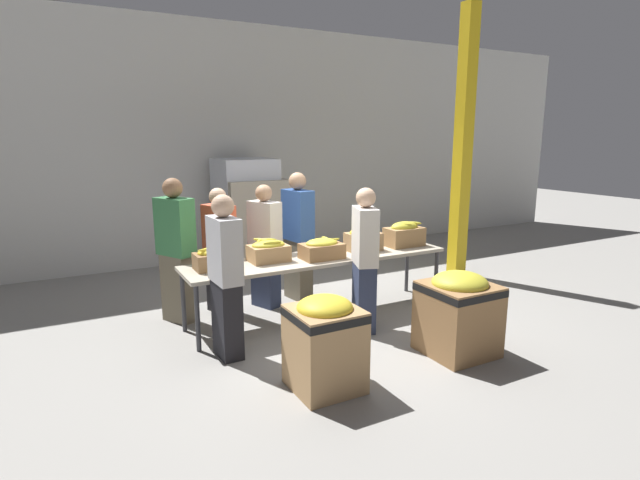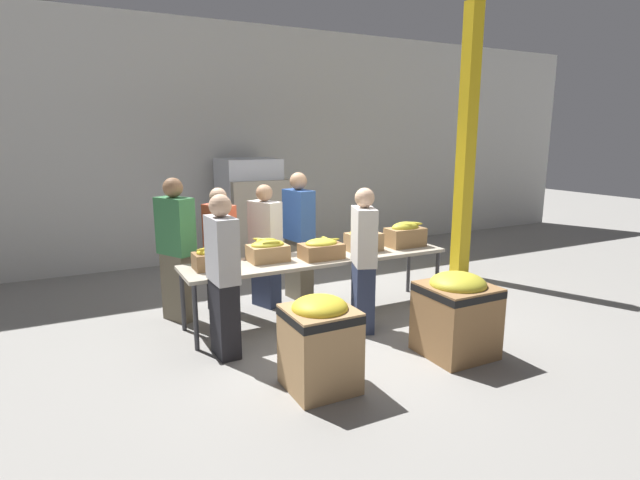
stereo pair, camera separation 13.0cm
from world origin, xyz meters
TOP-DOWN VIEW (x-y plane):
  - ground_plane at (0.00, 0.00)m, footprint 30.00×30.00m
  - wall_back at (0.00, 3.38)m, footprint 16.00×0.08m
  - sorting_table at (0.00, 0.00)m, footprint 3.23×0.72m
  - banana_box_0 at (-1.27, 0.05)m, footprint 0.39×0.28m
  - banana_box_1 at (-0.61, 0.09)m, footprint 0.44×0.35m
  - banana_box_2 at (-0.01, -0.08)m, footprint 0.48×0.31m
  - banana_box_3 at (0.64, 0.03)m, footprint 0.42×0.28m
  - banana_box_4 at (1.25, -0.00)m, footprint 0.49×0.31m
  - volunteer_0 at (-0.42, 0.66)m, footprint 0.35×0.47m
  - volunteer_1 at (-1.52, 0.66)m, footprint 0.41×0.51m
  - volunteer_2 at (0.08, 0.74)m, footprint 0.29×0.48m
  - volunteer_3 at (-1.32, -0.54)m, footprint 0.23×0.44m
  - volunteer_4 at (-0.98, 0.74)m, footprint 0.35×0.46m
  - volunteer_5 at (0.24, -0.60)m, footprint 0.35×0.48m
  - donation_bin_0 at (-0.79, -1.57)m, footprint 0.57×0.57m
  - donation_bin_1 at (0.73, -1.57)m, footprint 0.65×0.65m
  - support_pillar at (2.74, 0.58)m, footprint 0.21×0.21m
  - pallet_stack_0 at (0.08, 2.73)m, footprint 0.98×0.98m
  - pallet_stack_1 at (0.15, 2.65)m, footprint 1.11×1.11m

SIDE VIEW (x-z plane):
  - ground_plane at x=0.00m, z-range 0.00..0.00m
  - donation_bin_0 at x=-0.79m, z-range 0.03..0.86m
  - donation_bin_1 at x=0.73m, z-range 0.02..0.87m
  - sorting_table at x=0.00m, z-range 0.33..1.07m
  - pallet_stack_1 at x=0.15m, z-range -0.01..1.45m
  - volunteer_4 at x=-0.98m, z-range 0.00..1.54m
  - volunteer_0 at x=-0.42m, z-range 0.00..1.56m
  - volunteer_5 at x=0.24m, z-range 0.00..1.60m
  - volunteer_3 at x=-1.32m, z-range 0.00..1.61m
  - volunteer_1 at x=-1.52m, z-range -0.01..1.68m
  - volunteer_2 at x=0.08m, z-range -0.01..1.68m
  - banana_box_2 at x=-0.01m, z-range 0.74..0.98m
  - banana_box_0 at x=-1.27m, z-range 0.74..0.99m
  - banana_box_1 at x=-0.61m, z-range 0.74..1.00m
  - pallet_stack_0 at x=0.08m, z-range -0.01..1.77m
  - banana_box_3 at x=0.64m, z-range 0.74..1.04m
  - banana_box_4 at x=1.25m, z-range 0.74..1.06m
  - wall_back at x=0.00m, z-range 0.00..4.00m
  - support_pillar at x=2.74m, z-range 0.00..4.00m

